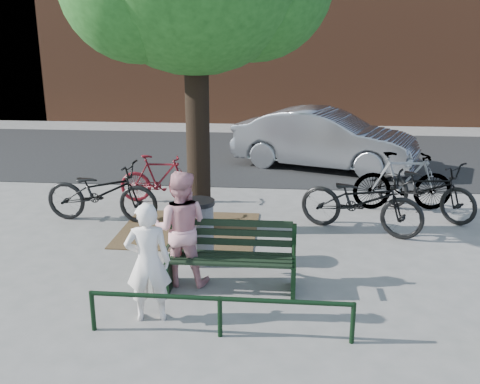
# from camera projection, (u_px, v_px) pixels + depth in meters

# --- Properties ---
(ground) EXTENTS (90.00, 90.00, 0.00)m
(ground) POSITION_uv_depth(u_px,v_px,m) (231.00, 289.00, 7.33)
(ground) COLOR gray
(ground) RESTS_ON ground
(dirt_pit) EXTENTS (2.40, 2.00, 0.02)m
(dirt_pit) POSITION_uv_depth(u_px,v_px,m) (189.00, 230.00, 9.51)
(dirt_pit) COLOR brown
(dirt_pit) RESTS_ON ground
(road) EXTENTS (40.00, 7.00, 0.01)m
(road) POSITION_uv_depth(u_px,v_px,m) (263.00, 155.00, 15.44)
(road) COLOR black
(road) RESTS_ON ground
(park_bench) EXTENTS (1.74, 0.54, 0.97)m
(park_bench) POSITION_uv_depth(u_px,v_px,m) (232.00, 254.00, 7.27)
(park_bench) COLOR black
(park_bench) RESTS_ON ground
(guard_railing) EXTENTS (3.06, 0.06, 0.51)m
(guard_railing) POSITION_uv_depth(u_px,v_px,m) (220.00, 305.00, 6.07)
(guard_railing) COLOR black
(guard_railing) RESTS_ON ground
(person_left) EXTENTS (0.60, 0.45, 1.49)m
(person_left) POSITION_uv_depth(u_px,v_px,m) (148.00, 262.00, 6.36)
(person_left) COLOR white
(person_left) RESTS_ON ground
(person_right) EXTENTS (0.79, 0.62, 1.61)m
(person_right) POSITION_uv_depth(u_px,v_px,m) (181.00, 228.00, 7.30)
(person_right) COLOR pink
(person_right) RESTS_ON ground
(litter_bin) EXTENTS (0.49, 0.49, 0.99)m
(litter_bin) POSITION_uv_depth(u_px,v_px,m) (199.00, 231.00, 8.05)
(litter_bin) COLOR gray
(litter_bin) RESTS_ON ground
(bicycle_a) EXTENTS (2.18, 0.88, 1.12)m
(bicycle_a) POSITION_uv_depth(u_px,v_px,m) (102.00, 192.00, 9.84)
(bicycle_a) COLOR black
(bicycle_a) RESTS_ON ground
(bicycle_b) EXTENTS (1.67, 0.53, 1.00)m
(bicycle_b) POSITION_uv_depth(u_px,v_px,m) (160.00, 179.00, 10.99)
(bicycle_b) COLOR #590C14
(bicycle_b) RESTS_ON ground
(bicycle_c) EXTENTS (2.31, 1.54, 1.15)m
(bicycle_c) POSITION_uv_depth(u_px,v_px,m) (361.00, 201.00, 9.29)
(bicycle_c) COLOR black
(bicycle_c) RESTS_ON ground
(bicycle_d) EXTENTS (1.97, 0.67, 1.17)m
(bicycle_d) POSITION_uv_depth(u_px,v_px,m) (403.00, 181.00, 10.49)
(bicycle_d) COLOR gray
(bicycle_d) RESTS_ON ground
(bicycle_e) EXTENTS (2.02, 1.96, 1.10)m
(bicycle_e) POSITION_uv_depth(u_px,v_px,m) (425.00, 188.00, 10.16)
(bicycle_e) COLOR black
(bicycle_e) RESTS_ON ground
(parked_car) EXTENTS (4.91, 3.08, 1.53)m
(parked_car) POSITION_uv_depth(u_px,v_px,m) (324.00, 139.00, 13.73)
(parked_car) COLOR slate
(parked_car) RESTS_ON ground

